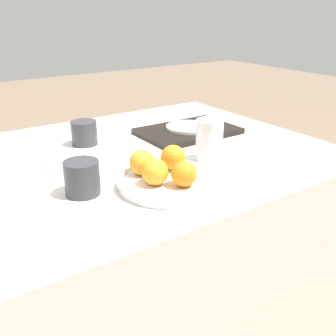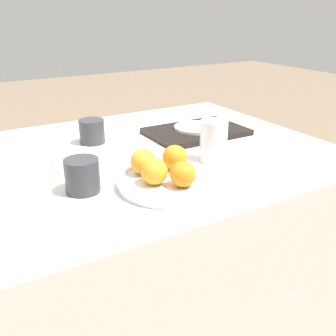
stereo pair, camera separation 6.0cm
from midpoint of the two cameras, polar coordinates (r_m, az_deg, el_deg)
name	(u,v)px [view 1 (the left image)]	position (r m, az deg, el deg)	size (l,w,h in m)	color
table	(124,258)	(1.39, -7.73, -12.87)	(1.31, 0.93, 0.74)	silver
fruit_platter	(168,181)	(1.00, -1.72, -1.95)	(0.26, 0.26, 0.03)	silver
orange_0	(155,172)	(0.96, -3.70, -0.58)	(0.07, 0.07, 0.07)	orange
orange_1	(142,162)	(1.02, -5.46, 0.80)	(0.07, 0.07, 0.07)	orange
orange_2	(173,157)	(1.05, -0.88, 1.52)	(0.07, 0.07, 0.07)	orange
orange_3	(184,174)	(0.95, 0.52, -0.88)	(0.06, 0.06, 0.06)	orange
water_glass	(209,140)	(1.16, 4.52, 4.01)	(0.08, 0.08, 0.12)	silver
serving_tray	(188,131)	(1.42, 1.71, 5.37)	(0.34, 0.23, 0.02)	black
side_plate	(188,127)	(1.42, 1.72, 5.95)	(0.16, 0.16, 0.01)	white
cup_0	(82,178)	(0.98, -14.09, -1.42)	(0.09, 0.09, 0.08)	#333338
cup_1	(84,133)	(1.33, -13.33, 4.95)	(0.09, 0.09, 0.08)	#333338
napkin	(74,165)	(1.17, -14.88, 0.39)	(0.15, 0.10, 0.01)	white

